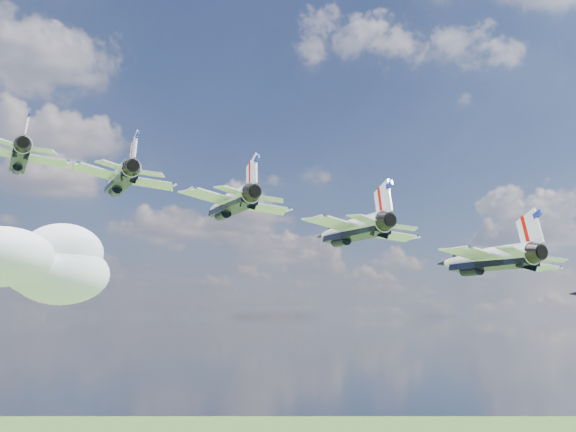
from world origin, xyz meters
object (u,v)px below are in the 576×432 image
jet_1 (120,179)px  jet_3 (350,230)px  jet_2 (229,203)px  jet_4 (484,259)px  jet_0 (20,157)px

jet_1 → jet_3: 25.61m
jet_2 → jet_4: (18.12, -17.01, -6.21)m
jet_0 → jet_2: size_ratio=1.00×
jet_2 → jet_3: (9.06, -8.50, -3.10)m
jet_0 → jet_1: bearing=-37.6°
jet_2 → jet_4: 25.61m
jet_3 → jet_1: bearing=142.4°
jet_0 → jet_2: 25.61m
jet_1 → jet_4: (27.18, -25.51, -9.31)m
jet_4 → jet_2: bearing=142.4°
jet_1 → jet_2: bearing=-37.6°
jet_3 → jet_4: 12.81m
jet_3 → jet_4: bearing=-37.6°
jet_2 → jet_3: 12.81m
jet_0 → jet_3: jet_0 is taller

